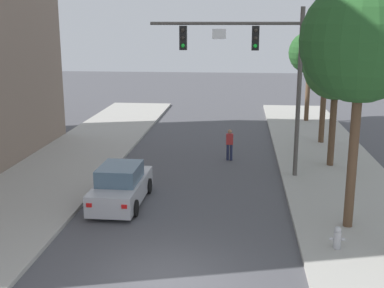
% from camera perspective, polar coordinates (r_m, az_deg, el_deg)
% --- Properties ---
extents(ground_plane, '(120.00, 120.00, 0.00)m').
position_cam_1_polar(ground_plane, '(14.47, -3.26, -15.05)').
color(ground_plane, '#4C4C51').
extents(traffic_signal_mast, '(6.70, 0.38, 7.50)m').
position_cam_1_polar(traffic_signal_mast, '(22.31, 7.44, 9.44)').
color(traffic_signal_mast, '#514C47').
rests_on(traffic_signal_mast, sidewalk_right).
extents(car_lead_silver, '(1.87, 4.26, 1.60)m').
position_cam_1_polar(car_lead_silver, '(19.79, -8.14, -4.81)').
color(car_lead_silver, '#B7B7BC').
rests_on(car_lead_silver, ground).
extents(pedestrian_crossing_road, '(0.36, 0.22, 1.64)m').
position_cam_1_polar(pedestrian_crossing_road, '(25.79, 4.34, 0.09)').
color(pedestrian_crossing_road, '#232847').
rests_on(pedestrian_crossing_road, ground).
extents(fire_hydrant, '(0.48, 0.24, 0.72)m').
position_cam_1_polar(fire_hydrant, '(16.27, 16.32, -10.24)').
color(fire_hydrant, '#B2B2B7').
rests_on(fire_hydrant, sidewalk_right).
extents(street_tree_nearest, '(3.94, 3.94, 8.24)m').
position_cam_1_polar(street_tree_nearest, '(16.89, 18.91, 11.04)').
color(street_tree_nearest, brown).
rests_on(street_tree_nearest, sidewalk_right).
extents(street_tree_second, '(3.13, 3.13, 6.38)m').
position_cam_1_polar(street_tree_second, '(24.64, 16.24, 8.43)').
color(street_tree_second, brown).
rests_on(street_tree_second, sidewalk_right).
extents(street_tree_third, '(3.06, 3.06, 7.35)m').
position_cam_1_polar(street_tree_third, '(29.47, 15.23, 11.19)').
color(street_tree_third, brown).
rests_on(street_tree_third, sidewalk_right).
extents(street_tree_farthest, '(2.94, 2.94, 6.30)m').
position_cam_1_polar(street_tree_farthest, '(36.19, 13.36, 10.12)').
color(street_tree_farthest, brown).
rests_on(street_tree_farthest, sidewalk_right).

